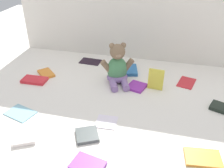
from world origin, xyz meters
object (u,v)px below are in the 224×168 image
(book_case_8, at_px, (88,165))
(book_case_13, at_px, (137,87))
(book_case_0, at_px, (87,135))
(book_case_5, at_px, (203,158))
(book_case_9, at_px, (106,122))
(book_case_10, at_px, (34,80))
(teddy_bear, at_px, (117,68))
(book_case_3, at_px, (222,108))
(book_case_6, at_px, (130,70))
(book_case_7, at_px, (46,73))
(book_case_2, at_px, (25,136))
(book_case_11, at_px, (90,61))
(book_case_12, at_px, (187,82))
(book_case_4, at_px, (20,113))
(book_case_1, at_px, (156,79))

(book_case_8, bearing_deg, book_case_13, -176.67)
(book_case_13, bearing_deg, book_case_0, -90.91)
(book_case_5, xyz_separation_m, book_case_9, (-0.41, 0.12, -0.00))
(book_case_0, xyz_separation_m, book_case_10, (-0.44, 0.36, 0.00))
(teddy_bear, height_order, book_case_3, teddy_bear)
(book_case_6, relative_size, book_case_7, 1.15)
(book_case_2, distance_m, book_case_11, 0.76)
(book_case_12, bearing_deg, book_case_8, -102.21)
(book_case_3, xyz_separation_m, book_case_5, (-0.11, -0.35, -0.00))
(teddy_bear, xyz_separation_m, book_case_0, (-0.02, -0.47, -0.08))
(book_case_7, bearing_deg, book_case_8, 80.82)
(book_case_4, bearing_deg, book_case_0, -85.03)
(book_case_4, xyz_separation_m, book_case_5, (0.82, -0.08, 0.00))
(book_case_0, relative_size, book_case_7, 0.79)
(teddy_bear, xyz_separation_m, book_case_4, (-0.38, -0.40, -0.08))
(book_case_2, relative_size, book_case_3, 1.05)
(book_case_2, height_order, book_case_4, book_case_2)
(book_case_1, xyz_separation_m, book_case_13, (-0.10, -0.02, -0.05))
(book_case_7, distance_m, book_case_13, 0.56)
(book_case_0, relative_size, book_case_5, 0.69)
(book_case_1, xyz_separation_m, book_case_3, (0.33, -0.12, -0.05))
(book_case_3, relative_size, book_case_11, 0.76)
(book_case_4, relative_size, book_case_11, 0.99)
(book_case_1, xyz_separation_m, book_case_2, (-0.49, -0.52, -0.05))
(book_case_2, xyz_separation_m, book_case_11, (0.04, 0.75, -0.00))
(book_case_10, bearing_deg, book_case_3, 86.98)
(book_case_1, distance_m, book_case_5, 0.52)
(book_case_1, bearing_deg, book_case_12, 36.00)
(book_case_3, relative_size, book_case_13, 1.04)
(book_case_1, relative_size, book_case_2, 1.07)
(book_case_0, height_order, book_case_3, book_case_3)
(book_case_7, relative_size, book_case_9, 1.26)
(book_case_3, distance_m, book_case_12, 0.27)
(book_case_10, bearing_deg, book_case_1, 96.01)
(book_case_2, height_order, book_case_7, book_case_2)
(book_case_12, bearing_deg, book_case_3, -39.15)
(book_case_6, distance_m, book_case_13, 0.19)
(book_case_6, xyz_separation_m, book_case_9, (-0.02, -0.51, -0.01))
(teddy_bear, distance_m, book_case_9, 0.38)
(book_case_1, relative_size, book_case_5, 0.85)
(book_case_2, bearing_deg, book_case_6, 37.15)
(book_case_9, distance_m, book_case_10, 0.56)
(book_case_2, bearing_deg, book_case_11, 59.35)
(book_case_8, bearing_deg, book_case_11, -150.80)
(book_case_9, height_order, book_case_13, book_case_13)
(book_case_3, height_order, book_case_7, book_case_3)
(book_case_2, height_order, book_case_5, book_case_2)
(book_case_0, relative_size, book_case_6, 0.69)
(book_case_6, height_order, book_case_7, book_case_6)
(book_case_9, bearing_deg, book_case_8, 86.95)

